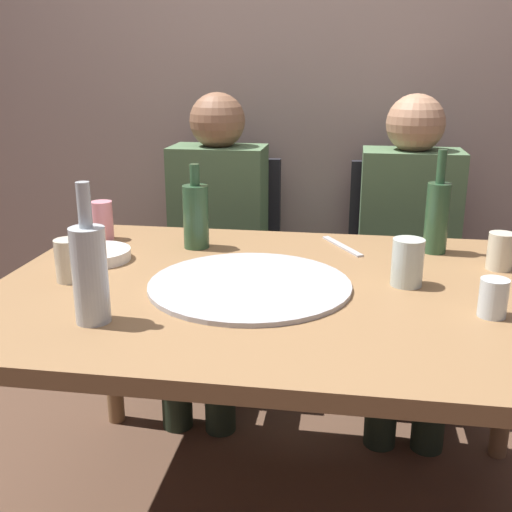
{
  "coord_description": "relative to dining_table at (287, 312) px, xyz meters",
  "views": [
    {
      "loc": [
        0.15,
        -1.43,
        1.26
      ],
      "look_at": [
        -0.09,
        0.07,
        0.79
      ],
      "focal_mm": 42.9,
      "sensor_mm": 36.0,
      "label": 1
    }
  ],
  "objects": [
    {
      "name": "table_knife",
      "position": [
        0.13,
        0.36,
        0.08
      ],
      "size": [
        0.13,
        0.2,
        0.01
      ],
      "primitive_type": "cube",
      "rotation": [
        0.0,
        0.0,
        5.24
      ],
      "color": "#B7B7BC",
      "rests_on": "dining_table"
    },
    {
      "name": "guest_in_beanie",
      "position": [
        0.36,
        0.76,
        -0.02
      ],
      "size": [
        0.36,
        0.56,
        1.17
      ],
      "rotation": [
        0.0,
        0.0,
        3.14
      ],
      "color": "#4C6B47",
      "rests_on": "ground_plane"
    },
    {
      "name": "dining_table",
      "position": [
        0.0,
        0.0,
        0.0
      ],
      "size": [
        1.48,
        1.03,
        0.74
      ],
      "color": "olive",
      "rests_on": "ground_plane"
    },
    {
      "name": "back_wall",
      "position": [
        0.0,
        1.19,
        0.64
      ],
      "size": [
        6.0,
        0.1,
        2.6
      ],
      "primitive_type": "cube",
      "color": "gray",
      "rests_on": "ground_plane"
    },
    {
      "name": "wine_bottle",
      "position": [
        0.4,
        0.35,
        0.18
      ],
      "size": [
        0.07,
        0.07,
        0.3
      ],
      "color": "#2D5133",
      "rests_on": "dining_table"
    },
    {
      "name": "tumbler_far",
      "position": [
        0.29,
        0.05,
        0.13
      ],
      "size": [
        0.08,
        0.08,
        0.12
      ],
      "primitive_type": "cylinder",
      "color": "#B7C6BC",
      "rests_on": "dining_table"
    },
    {
      "name": "wine_glass",
      "position": [
        -0.55,
        -0.05,
        0.13
      ],
      "size": [
        0.07,
        0.07,
        0.11
      ],
      "primitive_type": "cylinder",
      "color": "beige",
      "rests_on": "dining_table"
    },
    {
      "name": "short_glass",
      "position": [
        0.55,
        0.22,
        0.12
      ],
      "size": [
        0.07,
        0.07,
        0.1
      ],
      "primitive_type": "cylinder",
      "color": "beige",
      "rests_on": "dining_table"
    },
    {
      "name": "guest_in_sweater",
      "position": [
        -0.36,
        0.76,
        -0.02
      ],
      "size": [
        0.36,
        0.56,
        1.17
      ],
      "rotation": [
        0.0,
        0.0,
        3.14
      ],
      "color": "#4C6B47",
      "rests_on": "ground_plane"
    },
    {
      "name": "tumbler_near",
      "position": [
        0.46,
        -0.13,
        0.12
      ],
      "size": [
        0.06,
        0.06,
        0.09
      ],
      "primitive_type": "cylinder",
      "color": "silver",
      "rests_on": "dining_table"
    },
    {
      "name": "chair_left",
      "position": [
        -0.36,
        0.91,
        -0.15
      ],
      "size": [
        0.44,
        0.44,
        0.9
      ],
      "rotation": [
        0.0,
        0.0,
        3.14
      ],
      "color": "black",
      "rests_on": "ground_plane"
    },
    {
      "name": "pizza_tray",
      "position": [
        -0.09,
        -0.03,
        0.08
      ],
      "size": [
        0.5,
        0.5,
        0.01
      ],
      "primitive_type": "cylinder",
      "color": "#ADADB2",
      "rests_on": "dining_table"
    },
    {
      "name": "water_bottle",
      "position": [
        -0.39,
        -0.29,
        0.19
      ],
      "size": [
        0.07,
        0.07,
        0.3
      ],
      "color": "#B2BCC1",
      "rests_on": "dining_table"
    },
    {
      "name": "beer_bottle",
      "position": [
        -0.31,
        0.29,
        0.17
      ],
      "size": [
        0.08,
        0.08,
        0.25
      ],
      "color": "#2D5133",
      "rests_on": "dining_table"
    },
    {
      "name": "plate_stack",
      "position": [
        -0.55,
        0.12,
        0.09
      ],
      "size": [
        0.19,
        0.19,
        0.03
      ],
      "primitive_type": "cylinder",
      "color": "white",
      "rests_on": "dining_table"
    },
    {
      "name": "chair_right",
      "position": [
        0.36,
        0.91,
        -0.15
      ],
      "size": [
        0.44,
        0.44,
        0.9
      ],
      "rotation": [
        0.0,
        0.0,
        3.14
      ],
      "color": "black",
      "rests_on": "ground_plane"
    },
    {
      "name": "soda_can",
      "position": [
        -0.62,
        0.33,
        0.13
      ],
      "size": [
        0.07,
        0.07,
        0.12
      ],
      "primitive_type": "cylinder",
      "color": "pink",
      "rests_on": "dining_table"
    }
  ]
}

